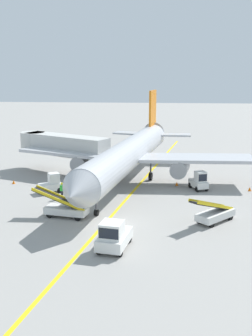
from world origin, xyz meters
The scene contains 13 objects.
ground_plane centered at (0.00, 0.00, 0.00)m, with size 300.00×300.00×0.00m, color gray.
taxi_line_yellow centered at (0.10, 5.00, 0.00)m, with size 0.30×80.00×0.01m, color yellow.
airliner centered at (0.18, 13.82, 3.42)m, with size 28.24×35.25×10.10m.
jet_bridge centered at (-9.44, 18.15, 3.54)m, with size 12.61×8.07×4.85m.
pushback_tug centered at (0.66, -5.02, 0.99)m, with size 2.45×3.86×2.20m.
baggage_tug_near_wing centered at (-7.72, 8.74, 0.93)m, with size 2.73×2.36×2.10m.
baggage_tug_by_cargo_door centered at (8.01, 11.30, 0.93)m, with size 2.11×2.71×2.10m.
belt_loader_forward_hold centered at (-4.45, 1.38, 0.78)m, with size 5.15×2.14×2.59m.
belt_loader_aft_hold centered at (8.53, 1.33, 0.78)m, with size 4.30×4.53×2.59m.
ground_crew_marshaller centered at (-6.05, 6.59, 0.91)m, with size 0.36×0.24×1.70m.
safety_cone_nose_left centered at (-13.08, 11.80, 0.22)m, with size 0.36×0.36×0.44m, color orange.
safety_cone_wingtip_left centered at (5.65, 12.85, 0.22)m, with size 0.36×0.36×0.44m, color orange.
safety_cone_wingtip_right centered at (13.45, 11.36, 0.22)m, with size 0.36×0.36×0.44m, color orange.
Camera 1 is at (4.19, -32.30, 12.33)m, focal length 43.73 mm.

